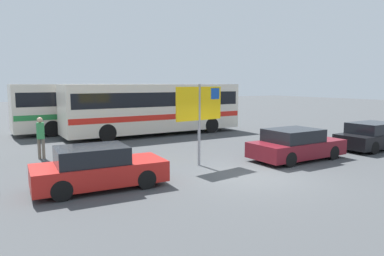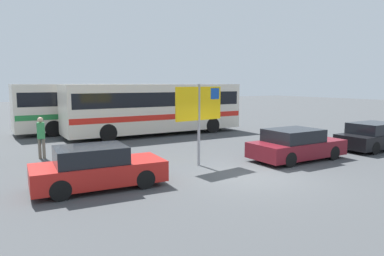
# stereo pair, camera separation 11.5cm
# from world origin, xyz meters

# --- Properties ---
(ground) EXTENTS (120.00, 120.00, 0.00)m
(ground) POSITION_xyz_m (0.00, 0.00, 0.00)
(ground) COLOR #424447
(bus_front_coach) EXTENTS (11.24, 2.64, 3.17)m
(bus_front_coach) POSITION_xyz_m (1.35, 10.88, 1.78)
(bus_front_coach) COLOR silver
(bus_front_coach) RESTS_ON ground
(bus_rear_coach) EXTENTS (11.24, 2.64, 3.17)m
(bus_rear_coach) POSITION_xyz_m (-0.91, 14.43, 1.78)
(bus_rear_coach) COLOR silver
(bus_rear_coach) RESTS_ON ground
(ferry_sign) EXTENTS (2.19, 0.32, 3.20)m
(ferry_sign) POSITION_xyz_m (-0.72, 2.36, 2.33)
(ferry_sign) COLOR gray
(ferry_sign) RESTS_ON ground
(car_maroon) EXTENTS (4.19, 1.86, 1.32)m
(car_maroon) POSITION_xyz_m (3.31, 1.10, 0.64)
(car_maroon) COLOR maroon
(car_maroon) RESTS_ON ground
(car_red) EXTENTS (4.07, 1.91, 1.32)m
(car_red) POSITION_xyz_m (-5.07, 1.39, 0.63)
(car_red) COLOR red
(car_red) RESTS_ON ground
(car_black) EXTENTS (4.30, 1.76, 1.32)m
(car_black) POSITION_xyz_m (8.48, 0.81, 0.64)
(car_black) COLOR black
(car_black) RESTS_ON ground
(pedestrian_near_sign) EXTENTS (0.32, 0.32, 1.80)m
(pedestrian_near_sign) POSITION_xyz_m (-5.92, 6.88, 1.07)
(pedestrian_near_sign) COLOR #706656
(pedestrian_near_sign) RESTS_ON ground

